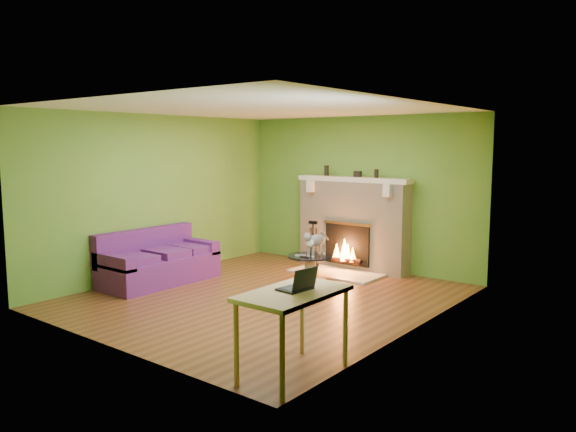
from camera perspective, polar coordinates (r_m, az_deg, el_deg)
name	(u,v)px	position (r m, az deg, el deg)	size (l,w,h in m)	color
floor	(265,297)	(7.95, -2.31, -8.20)	(5.00, 5.00, 0.00)	#592D19
ceiling	(264,109)	(7.68, -2.41, 10.84)	(5.00, 5.00, 0.00)	white
wall_back	(359,193)	(9.74, 7.23, 2.37)	(5.00, 5.00, 0.00)	#508B2D
wall_front	(107,225)	(6.04, -17.93, -0.88)	(5.00, 5.00, 0.00)	#508B2D
wall_left	(159,196)	(9.32, -12.95, 2.03)	(5.00, 5.00, 0.00)	#508B2D
wall_right	(417,218)	(6.49, 12.94, -0.17)	(5.00, 5.00, 0.00)	#508B2D
window_frame	(377,202)	(5.67, 9.03, 1.42)	(1.20, 1.20, 0.00)	silver
window_pane	(376,202)	(5.67, 8.96, 1.42)	(1.06, 1.06, 0.00)	white
fireplace	(353,224)	(9.64, 6.62, -0.83)	(2.10, 0.46, 1.58)	#C0B39F
hearth	(336,273)	(9.35, 4.89, -5.78)	(1.50, 0.75, 0.03)	beige
mantel	(353,179)	(9.55, 6.62, 3.72)	(2.10, 0.28, 0.08)	beige
sofa	(157,262)	(8.92, -13.12, -4.60)	(0.86, 1.82, 0.82)	#4C1A64
coffee_table	(310,266)	(8.81, 2.27, -5.12)	(0.71, 0.71, 0.40)	tan
desk	(293,301)	(5.16, 0.54, -8.68)	(0.62, 1.08, 0.80)	tan
cat	(316,243)	(8.73, 2.90, -2.76)	(0.23, 0.64, 0.40)	slate
remote_silver	(301,255)	(8.74, 1.28, -4.01)	(0.17, 0.04, 0.02)	gray
remote_black	(304,257)	(8.62, 1.68, -4.18)	(0.16, 0.04, 0.02)	black
laptop	(295,278)	(5.16, 0.71, -6.28)	(0.26, 0.30, 0.22)	black
fire_tools	(313,243)	(9.71, 2.55, -2.80)	(0.21, 0.21, 0.79)	black
mantel_vase_left	(326,171)	(9.87, 3.93, 4.62)	(0.08, 0.08, 0.18)	black
mantel_vase_right	(376,173)	(9.35, 8.97, 4.29)	(0.07, 0.07, 0.14)	black
mantel_box	(358,174)	(9.53, 7.09, 4.25)	(0.12, 0.08, 0.10)	black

